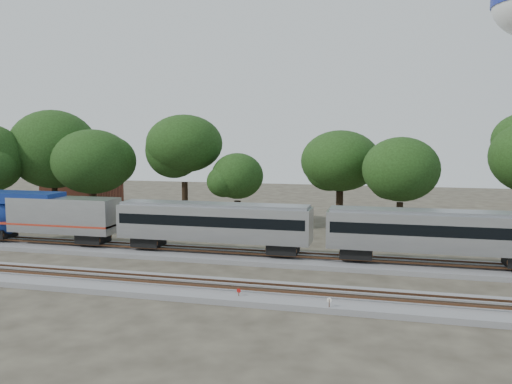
% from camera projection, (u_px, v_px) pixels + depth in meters
% --- Properties ---
extents(ground, '(160.00, 160.00, 0.00)m').
position_uv_depth(ground, '(187.00, 274.00, 39.44)').
color(ground, '#383328').
rests_on(ground, ground).
extents(track_far, '(160.00, 5.00, 0.73)m').
position_uv_depth(track_far, '(212.00, 255.00, 45.21)').
color(track_far, slate).
rests_on(track_far, ground).
extents(track_near, '(160.00, 5.00, 0.73)m').
position_uv_depth(track_near, '(166.00, 286.00, 35.56)').
color(track_near, slate).
rests_on(track_near, ground).
extents(train, '(91.79, 3.17, 4.67)m').
position_uv_depth(train, '(439.00, 231.00, 40.26)').
color(train, '#B5B8BD').
rests_on(train, ground).
extents(switch_stand_red, '(0.28, 0.08, 0.89)m').
position_uv_depth(switch_stand_red, '(239.00, 293.00, 32.70)').
color(switch_stand_red, '#512D19').
rests_on(switch_stand_red, ground).
extents(switch_stand_white, '(0.32, 0.09, 1.00)m').
position_uv_depth(switch_stand_white, '(329.00, 303.00, 30.52)').
color(switch_stand_white, '#512D19').
rests_on(switch_stand_white, ground).
extents(switch_lever, '(0.57, 0.43, 0.30)m').
position_uv_depth(switch_lever, '(233.00, 300.00, 32.64)').
color(switch_lever, '#512D19').
rests_on(switch_lever, ground).
extents(brick_building, '(10.66, 7.99, 4.83)m').
position_uv_depth(brick_building, '(82.00, 194.00, 75.05)').
color(brick_building, brown).
rests_on(brick_building, ground).
extents(tree_1, '(9.48, 9.48, 13.36)m').
position_uv_depth(tree_1, '(53.00, 149.00, 63.78)').
color(tree_1, black).
rests_on(tree_1, ground).
extents(tree_2, '(8.01, 8.01, 11.29)m').
position_uv_depth(tree_2, '(93.00, 162.00, 60.82)').
color(tree_2, black).
rests_on(tree_2, ground).
extents(tree_3, '(10.24, 10.24, 14.44)m').
position_uv_depth(tree_3, '(184.00, 144.00, 60.05)').
color(tree_3, black).
rests_on(tree_3, ground).
extents(tree_4, '(6.44, 6.44, 9.07)m').
position_uv_depth(tree_4, '(237.00, 176.00, 58.20)').
color(tree_4, black).
rests_on(tree_4, ground).
extents(tree_5, '(8.16, 8.16, 11.51)m').
position_uv_depth(tree_5, '(340.00, 161.00, 59.89)').
color(tree_5, black).
rests_on(tree_5, ground).
extents(tree_6, '(7.63, 7.63, 10.75)m').
position_uv_depth(tree_6, '(401.00, 170.00, 51.68)').
color(tree_6, black).
rests_on(tree_6, ground).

